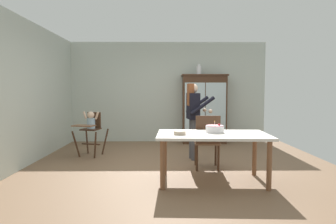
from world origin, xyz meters
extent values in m
plane|color=brown|center=(0.00, 0.00, 0.00)|extent=(6.24, 6.24, 0.00)
cube|color=beige|center=(0.00, 2.63, 1.35)|extent=(5.32, 0.06, 2.70)
cube|color=beige|center=(-2.63, 0.00, 1.35)|extent=(0.06, 5.32, 2.70)
cube|color=#422819|center=(0.97, 2.37, 0.89)|extent=(1.14, 0.42, 1.78)
cube|color=#422819|center=(0.97, 2.37, 1.80)|extent=(1.20, 0.48, 0.04)
cube|color=silver|center=(0.70, 2.15, 0.98)|extent=(0.52, 0.01, 1.24)
cube|color=silver|center=(1.25, 2.15, 0.98)|extent=(0.52, 0.01, 1.24)
cube|color=#422819|center=(0.97, 2.37, 0.98)|extent=(1.06, 0.36, 0.02)
cylinder|color=white|center=(0.83, 2.37, 1.93)|extent=(0.13, 0.13, 0.22)
cylinder|color=white|center=(0.83, 2.37, 2.06)|extent=(0.07, 0.07, 0.05)
cylinder|color=#422819|center=(-1.91, 0.71, 0.28)|extent=(0.16, 0.12, 0.56)
cylinder|color=#422819|center=(-1.49, 0.60, 0.28)|extent=(0.11, 0.16, 0.56)
cylinder|color=#422819|center=(-1.80, 1.14, 0.28)|extent=(0.11, 0.16, 0.56)
cylinder|color=#422819|center=(-1.38, 1.03, 0.28)|extent=(0.16, 0.12, 0.56)
cube|color=#422819|center=(-1.65, 0.87, 0.25)|extent=(0.42, 0.15, 0.02)
cube|color=#422819|center=(-1.65, 0.87, 0.57)|extent=(0.42, 0.42, 0.02)
cube|color=#422819|center=(-1.61, 1.02, 0.76)|extent=(0.30, 0.11, 0.34)
cube|color=brown|center=(-1.71, 0.61, 0.68)|extent=(0.49, 0.34, 0.02)
cylinder|color=#9EBCD1|center=(-1.64, 0.89, 0.70)|extent=(0.17, 0.17, 0.22)
sphere|color=beige|center=(-1.64, 0.89, 0.87)|extent=(0.15, 0.15, 0.15)
cylinder|color=beige|center=(-1.78, 0.93, 0.86)|extent=(0.10, 0.07, 0.17)
cylinder|color=beige|center=(-1.51, 0.85, 0.86)|extent=(0.10, 0.07, 0.17)
cylinder|color=#47474C|center=(0.51, 0.46, 0.41)|extent=(0.11, 0.11, 0.82)
cylinder|color=#47474C|center=(0.48, 0.63, 0.41)|extent=(0.11, 0.11, 0.82)
cube|color=black|center=(0.50, 0.55, 1.08)|extent=(0.25, 0.39, 0.52)
cube|color=white|center=(0.60, 0.56, 1.08)|extent=(0.02, 0.06, 0.49)
sphere|color=beige|center=(0.50, 0.55, 1.43)|extent=(0.19, 0.19, 0.19)
cube|color=brown|center=(0.44, 0.54, 1.31)|extent=(0.13, 0.21, 0.44)
cylinder|color=black|center=(0.66, 0.37, 1.10)|extent=(0.50, 0.14, 0.37)
sphere|color=beige|center=(0.82, 0.39, 0.99)|extent=(0.08, 0.08, 0.08)
cylinder|color=black|center=(0.60, 0.77, 1.10)|extent=(0.50, 0.14, 0.37)
sphere|color=beige|center=(0.76, 0.79, 0.99)|extent=(0.08, 0.08, 0.08)
cube|color=silver|center=(0.65, -0.89, 0.72)|extent=(1.69, 0.97, 0.04)
cylinder|color=brown|center=(-0.10, -1.22, 0.35)|extent=(0.07, 0.07, 0.70)
cylinder|color=brown|center=(1.37, -1.28, 0.35)|extent=(0.07, 0.07, 0.70)
cylinder|color=brown|center=(-0.08, -0.50, 0.35)|extent=(0.07, 0.07, 0.70)
cylinder|color=brown|center=(1.40, -0.56, 0.35)|extent=(0.07, 0.07, 0.70)
cylinder|color=white|center=(0.70, -0.76, 0.79)|extent=(0.28, 0.28, 0.10)
cylinder|color=pink|center=(0.70, -0.76, 0.84)|extent=(0.27, 0.27, 0.01)
cylinder|color=#F2E5CC|center=(0.70, -0.76, 0.88)|extent=(0.01, 0.01, 0.06)
cone|color=yellow|center=(0.70, -0.76, 0.92)|extent=(0.02, 0.02, 0.02)
sphere|color=red|center=(0.76, -0.79, 0.87)|extent=(0.04, 0.04, 0.04)
cylinder|color=#C6AD93|center=(0.15, -0.99, 0.77)|extent=(0.18, 0.18, 0.05)
cylinder|color=#422819|center=(0.87, 0.06, 0.23)|extent=(0.04, 0.04, 0.45)
cylinder|color=#422819|center=(0.50, 0.08, 0.23)|extent=(0.04, 0.04, 0.45)
cylinder|color=#422819|center=(0.85, -0.31, 0.23)|extent=(0.04, 0.04, 0.45)
cylinder|color=#422819|center=(0.48, -0.29, 0.23)|extent=(0.04, 0.04, 0.45)
cube|color=brown|center=(0.68, -0.12, 0.47)|extent=(0.46, 0.46, 0.03)
cube|color=#422819|center=(0.67, -0.32, 0.72)|extent=(0.42, 0.06, 0.48)
cylinder|color=#422819|center=(0.86, -0.33, 0.72)|extent=(0.03, 0.03, 0.48)
cylinder|color=#422819|center=(0.48, -0.31, 0.72)|extent=(0.03, 0.03, 0.48)
camera|label=1|loc=(-0.07, -5.07, 1.37)|focal=30.08mm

